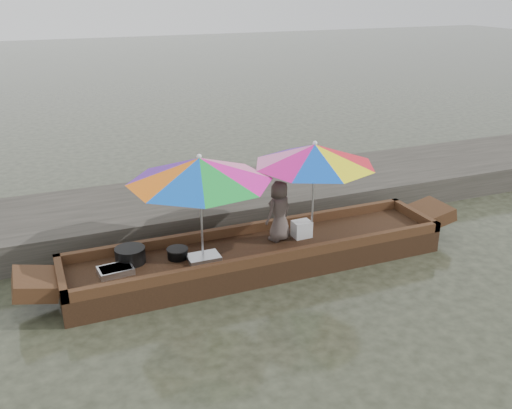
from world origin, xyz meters
name	(u,v)px	position (x,y,z in m)	size (l,w,h in m)	color
water	(259,267)	(0.00, 0.00, 0.00)	(80.00, 80.00, 0.00)	black
dock	(212,204)	(0.00, 2.20, 0.25)	(22.00, 2.20, 0.50)	#2D2B26
boat_hull	(259,257)	(0.00, 0.00, 0.17)	(5.80, 1.20, 0.35)	black
cooking_pot	(130,255)	(-1.88, 0.23, 0.46)	(0.43, 0.43, 0.23)	black
tray_crayfish	(116,270)	(-2.14, -0.02, 0.39)	(0.46, 0.32, 0.09)	silver
tray_scallop	(203,257)	(-0.89, -0.08, 0.38)	(0.46, 0.32, 0.06)	silver
charcoal_grill	(178,254)	(-1.23, 0.10, 0.42)	(0.29, 0.29, 0.14)	black
supply_bag	(302,229)	(0.76, 0.08, 0.48)	(0.28, 0.22, 0.26)	white
vendor	(279,211)	(0.39, 0.12, 0.83)	(0.47, 0.31, 0.96)	#4F433E
umbrella_bow	(201,207)	(-0.88, 0.00, 1.12)	(2.04, 2.04, 1.55)	pink
umbrella_stern	(313,191)	(0.90, 0.00, 1.12)	(1.85, 1.85, 1.55)	orange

